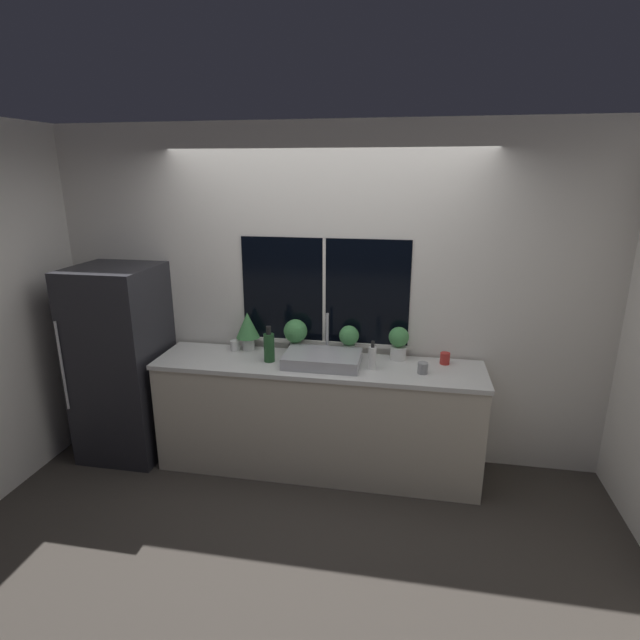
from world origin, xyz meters
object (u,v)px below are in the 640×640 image
(mug_grey, at_px, (423,368))
(mug_red, at_px, (445,358))
(refrigerator, at_px, (125,361))
(potted_plant_far_right, at_px, (399,342))
(bottle_tall, at_px, (269,347))
(potted_plant_center_right, at_px, (349,338))
(mug_white, at_px, (235,345))
(potted_plant_center_left, at_px, (295,333))
(soap_bottle, at_px, (372,357))
(potted_plant_far_left, at_px, (248,327))
(sink, at_px, (322,359))

(mug_grey, relative_size, mug_red, 0.92)
(refrigerator, bearing_deg, potted_plant_far_right, 4.70)
(potted_plant_far_right, xyz_separation_m, bottle_tall, (-0.98, -0.23, -0.03))
(potted_plant_center_right, xyz_separation_m, mug_white, (-0.94, -0.04, -0.11))
(potted_plant_far_right, bearing_deg, mug_red, -6.37)
(potted_plant_center_left, bearing_deg, soap_bottle, -20.12)
(potted_plant_center_right, bearing_deg, mug_red, -3.06)
(soap_bottle, height_order, bottle_tall, bottle_tall)
(potted_plant_far_left, height_order, potted_plant_far_right, potted_plant_far_left)
(soap_bottle, distance_m, mug_grey, 0.38)
(soap_bottle, bearing_deg, mug_white, 170.21)
(refrigerator, distance_m, potted_plant_center_right, 1.89)
(potted_plant_center_left, height_order, mug_red, potted_plant_center_left)
(soap_bottle, xyz_separation_m, mug_grey, (0.37, -0.03, -0.05))
(potted_plant_center_left, xyz_separation_m, mug_red, (1.18, -0.04, -0.13))
(potted_plant_center_right, relative_size, mug_red, 2.80)
(bottle_tall, bearing_deg, refrigerator, 178.11)
(potted_plant_far_left, height_order, mug_white, potted_plant_far_left)
(mug_grey, bearing_deg, potted_plant_far_right, 125.71)
(potted_plant_center_right, distance_m, bottle_tall, 0.64)
(potted_plant_far_left, height_order, mug_red, potted_plant_far_left)
(refrigerator, height_order, bottle_tall, refrigerator)
(soap_bottle, relative_size, bottle_tall, 0.76)
(refrigerator, relative_size, soap_bottle, 7.42)
(mug_white, height_order, mug_grey, same)
(potted_plant_far_right, bearing_deg, potted_plant_center_left, -180.00)
(potted_plant_center_left, relative_size, soap_bottle, 1.29)
(soap_bottle, bearing_deg, mug_red, 19.80)
(potted_plant_center_left, bearing_deg, refrigerator, -172.62)
(potted_plant_far_left, relative_size, bottle_tall, 1.11)
(sink, height_order, potted_plant_center_right, sink)
(refrigerator, distance_m, potted_plant_far_right, 2.28)
(potted_plant_center_left, distance_m, mug_white, 0.52)
(potted_plant_center_left, height_order, mug_grey, potted_plant_center_left)
(bottle_tall, distance_m, mug_red, 1.36)
(potted_plant_center_right, bearing_deg, potted_plant_center_left, 180.00)
(sink, relative_size, bottle_tall, 2.03)
(potted_plant_center_right, bearing_deg, refrigerator, -174.33)
(potted_plant_center_right, bearing_deg, mug_white, -177.75)
(potted_plant_center_left, height_order, mug_white, potted_plant_center_left)
(potted_plant_far_right, bearing_deg, sink, -158.82)
(potted_plant_center_left, xyz_separation_m, bottle_tall, (-0.16, -0.23, -0.05))
(bottle_tall, xyz_separation_m, mug_white, (-0.35, 0.19, -0.08))
(refrigerator, xyz_separation_m, soap_bottle, (2.07, -0.05, 0.20))
(soap_bottle, distance_m, mug_red, 0.58)
(sink, relative_size, potted_plant_far_right, 2.20)
(potted_plant_center_right, distance_m, potted_plant_far_right, 0.39)
(soap_bottle, bearing_deg, refrigerator, 178.63)
(potted_plant_center_right, bearing_deg, mug_grey, -24.26)
(soap_bottle, height_order, mug_red, soap_bottle)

